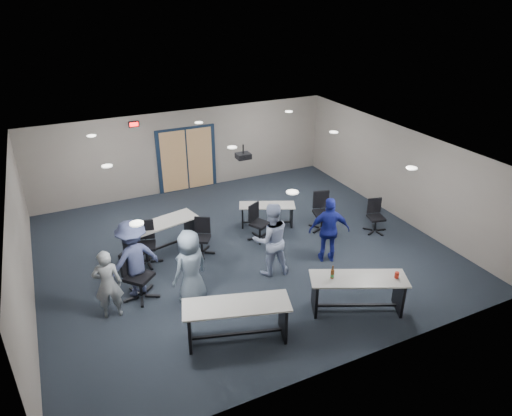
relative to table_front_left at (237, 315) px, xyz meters
name	(u,v)px	position (x,y,z in m)	size (l,w,h in m)	color
floor	(242,250)	(1.44, 3.03, -0.57)	(10.00, 10.00, 0.00)	black
back_wall	(186,151)	(1.44, 7.53, 0.78)	(10.00, 0.04, 2.70)	gray
front_wall	(348,306)	(1.44, -1.47, 0.78)	(10.00, 0.04, 2.70)	gray
left_wall	(21,248)	(-3.56, 3.03, 0.78)	(0.04, 9.00, 2.70)	gray
right_wall	(397,172)	(6.44, 3.03, 0.78)	(0.04, 9.00, 2.70)	gray
ceiling	(240,152)	(1.44, 3.03, 2.13)	(10.00, 9.00, 0.04)	silver
double_door	(187,160)	(1.44, 7.49, 0.48)	(2.00, 0.07, 2.20)	#111E33
exit_sign	(134,124)	(-0.16, 7.47, 1.88)	(0.32, 0.07, 0.18)	black
ceiling_projector	(243,156)	(1.74, 3.53, 1.84)	(0.35, 0.32, 0.37)	black
ceiling_can_lights	(236,150)	(1.44, 3.28, 2.10)	(6.24, 5.74, 0.02)	white
table_front_left	(237,315)	(0.00, 0.00, 0.00)	(2.16, 1.25, 0.83)	#ADAAA3
table_front_right	(358,288)	(2.64, -0.27, 0.00)	(2.10, 1.45, 1.11)	#ADAAA3
table_back_left	(160,232)	(-0.47, 3.89, -0.01)	(2.11, 1.11, 0.81)	#ADAAA3
table_back_right	(267,211)	(2.66, 3.99, -0.13)	(1.66, 1.13, 0.64)	#ADAAA3
chair_back_a	(145,244)	(-0.95, 3.45, -0.02)	(0.69, 0.69, 1.10)	black
chair_back_b	(201,237)	(0.44, 3.30, -0.09)	(0.60, 0.60, 0.96)	black
chair_back_c	(260,223)	(2.12, 3.34, -0.07)	(0.63, 0.63, 1.00)	black
chair_back_d	(323,212)	(3.96, 3.08, -0.02)	(0.69, 0.69, 1.09)	black
chair_loose_left	(139,275)	(-1.40, 2.14, 0.02)	(0.74, 0.74, 1.18)	black
chair_loose_right	(376,217)	(5.23, 2.32, -0.09)	(0.60, 0.60, 0.95)	black
person_gray	(108,284)	(-2.09, 1.78, 0.22)	(0.57, 0.38, 1.58)	gray
person_plaid	(190,268)	(-0.41, 1.52, 0.30)	(0.85, 0.55, 1.73)	slate
person_lightblue	(271,239)	(1.64, 1.77, 0.35)	(0.89, 0.69, 1.83)	#A1B0D5
person_navy	(329,230)	(3.20, 1.66, 0.29)	(1.00, 0.42, 1.71)	navy
person_back	(134,259)	(-1.44, 2.31, 0.35)	(1.18, 0.68, 1.83)	#414A76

